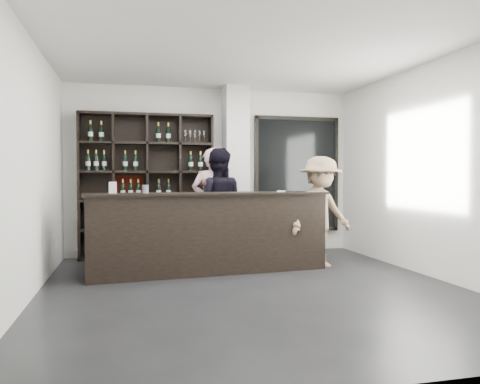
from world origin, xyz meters
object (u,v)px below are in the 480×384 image
object	(u,v)px
tasting_counter	(209,232)
taster_black	(217,205)
customer	(321,212)
wine_shelf	(147,186)
taster_pink	(212,205)

from	to	relation	value
tasting_counter	taster_black	bearing A→B (deg)	66.54
tasting_counter	taster_black	distance (m)	0.86
taster_black	customer	world-z (taller)	taster_black
wine_shelf	taster_pink	bearing A→B (deg)	-30.56
wine_shelf	taster_pink	world-z (taller)	wine_shelf
wine_shelf	taster_black	bearing A→B (deg)	-34.25
tasting_counter	customer	size ratio (longest dim) A/B	2.07
tasting_counter	customer	xyz separation A→B (m)	(1.66, -0.05, 0.26)
taster_black	customer	xyz separation A→B (m)	(1.41, -0.80, -0.07)
wine_shelf	customer	size ratio (longest dim) A/B	1.45
wine_shelf	tasting_counter	distance (m)	1.79
wine_shelf	customer	bearing A→B (deg)	-31.59
tasting_counter	customer	bearing A→B (deg)	-6.74
tasting_counter	taster_black	size ratio (longest dim) A/B	1.90
taster_pink	wine_shelf	bearing A→B (deg)	-15.95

